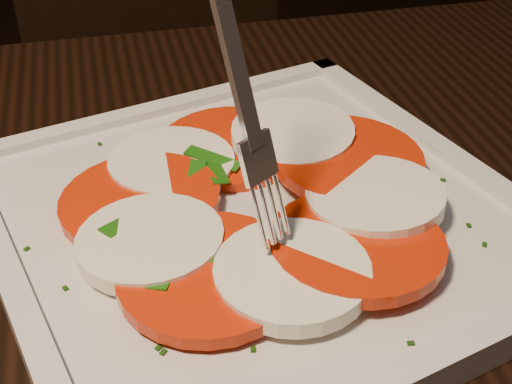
# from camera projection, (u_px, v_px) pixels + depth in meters

# --- Properties ---
(chair) EXTENTS (0.45, 0.45, 0.93)m
(chair) POSITION_uv_depth(u_px,v_px,m) (174.00, 77.00, 1.11)
(chair) COLOR black
(chair) RESTS_ON ground
(plate) EXTENTS (0.36, 0.36, 0.01)m
(plate) POSITION_uv_depth(u_px,v_px,m) (256.00, 222.00, 0.44)
(plate) COLOR silver
(plate) RESTS_ON table
(caprese_salad) EXTENTS (0.27, 0.26, 0.03)m
(caprese_salad) POSITION_uv_depth(u_px,v_px,m) (256.00, 199.00, 0.43)
(caprese_salad) COLOR red
(caprese_salad) RESTS_ON plate
(fork) EXTENTS (0.05, 0.07, 0.19)m
(fork) POSITION_uv_depth(u_px,v_px,m) (223.00, 58.00, 0.35)
(fork) COLOR white
(fork) RESTS_ON caprese_salad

